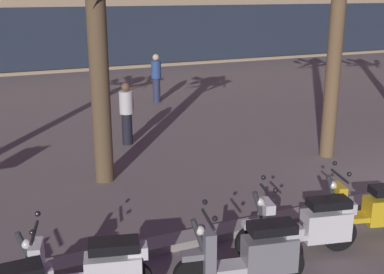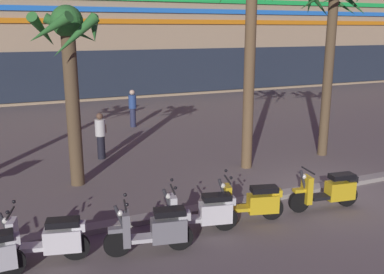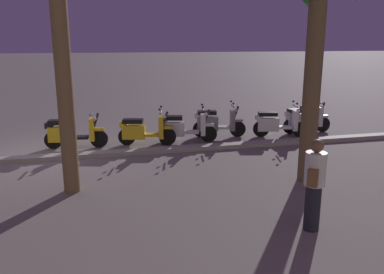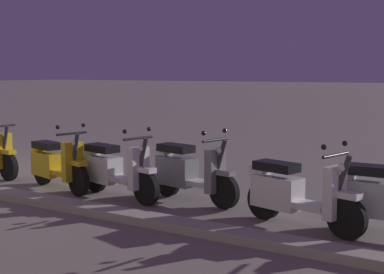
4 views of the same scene
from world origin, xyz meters
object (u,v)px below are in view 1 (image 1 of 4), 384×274
(scooter_grey_gap_after_mid, at_px, (251,255))
(scooter_white_far_back, at_px, (307,225))
(scooter_white_mid_front, at_px, (90,271))
(pedestrian_strolling_near_curb, at_px, (156,77))
(pedestrian_by_palm_tree, at_px, (127,112))
(scooter_yellow_mid_centre, at_px, (371,209))

(scooter_grey_gap_after_mid, height_order, scooter_white_far_back, same)
(scooter_white_mid_front, height_order, pedestrian_strolling_near_curb, pedestrian_strolling_near_curb)
(pedestrian_by_palm_tree, bearing_deg, scooter_yellow_mid_centre, -71.60)
(scooter_yellow_mid_centre, distance_m, pedestrian_by_palm_tree, 6.53)
(scooter_white_far_back, xyz_separation_m, scooter_yellow_mid_centre, (1.25, 0.07, -0.01))
(scooter_white_far_back, bearing_deg, scooter_grey_gap_after_mid, -160.90)
(scooter_grey_gap_after_mid, relative_size, scooter_yellow_mid_centre, 1.00)
(scooter_white_mid_front, relative_size, pedestrian_strolling_near_curb, 1.07)
(scooter_grey_gap_after_mid, xyz_separation_m, pedestrian_by_palm_tree, (0.37, 6.66, 0.35))
(scooter_yellow_mid_centre, height_order, pedestrian_strolling_near_curb, pedestrian_strolling_near_curb)
(scooter_white_mid_front, relative_size, scooter_grey_gap_after_mid, 1.02)
(pedestrian_strolling_near_curb, bearing_deg, scooter_yellow_mid_centre, -91.46)
(scooter_yellow_mid_centre, bearing_deg, scooter_white_far_back, -176.82)
(scooter_white_far_back, distance_m, scooter_yellow_mid_centre, 1.25)
(scooter_grey_gap_after_mid, relative_size, scooter_white_far_back, 0.95)
(scooter_white_mid_front, distance_m, scooter_grey_gap_after_mid, 2.01)
(scooter_white_far_back, bearing_deg, pedestrian_by_palm_tree, 97.34)
(scooter_grey_gap_after_mid, xyz_separation_m, scooter_yellow_mid_centre, (2.43, 0.48, -0.03))
(scooter_grey_gap_after_mid, xyz_separation_m, pedestrian_strolling_near_curb, (2.70, 10.93, 0.40))
(scooter_white_far_back, height_order, pedestrian_strolling_near_curb, pedestrian_strolling_near_curb)
(scooter_yellow_mid_centre, bearing_deg, scooter_white_mid_front, -179.91)
(pedestrian_strolling_near_curb, bearing_deg, pedestrian_by_palm_tree, -118.54)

